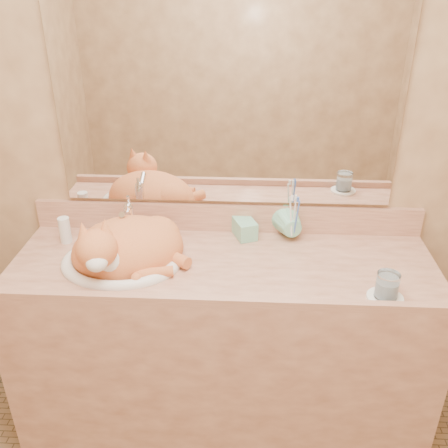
# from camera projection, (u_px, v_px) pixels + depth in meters

# --- Properties ---
(wall_back) EXTENTS (2.40, 0.02, 2.50)m
(wall_back) POSITION_uv_depth(u_px,v_px,m) (227.00, 138.00, 1.93)
(wall_back) COLOR #885F3E
(wall_back) RESTS_ON ground
(vanity_counter) EXTENTS (1.60, 0.55, 0.85)m
(vanity_counter) POSITION_uv_depth(u_px,v_px,m) (223.00, 350.00, 2.07)
(vanity_counter) COLOR #915641
(vanity_counter) RESTS_ON floor
(mirror) EXTENTS (1.30, 0.02, 0.80)m
(mirror) POSITION_uv_depth(u_px,v_px,m) (227.00, 103.00, 1.85)
(mirror) COLOR white
(mirror) RESTS_ON wall_back
(sink_basin) EXTENTS (0.49, 0.43, 0.14)m
(sink_basin) POSITION_uv_depth(u_px,v_px,m) (120.00, 247.00, 1.84)
(sink_basin) COLOR white
(sink_basin) RESTS_ON vanity_counter
(faucet) EXTENTS (0.08, 0.14, 0.18)m
(faucet) POSITION_uv_depth(u_px,v_px,m) (130.00, 221.00, 1.98)
(faucet) COLOR silver
(faucet) RESTS_ON vanity_counter
(cat) EXTENTS (0.53, 0.48, 0.23)m
(cat) POSITION_uv_depth(u_px,v_px,m) (125.00, 246.00, 1.85)
(cat) COLOR #C65D2D
(cat) RESTS_ON sink_basin
(soap_dispenser) EXTENTS (0.10, 0.10, 0.17)m
(soap_dispenser) POSITION_uv_depth(u_px,v_px,m) (250.00, 224.00, 1.97)
(soap_dispenser) COLOR #7CC6A4
(soap_dispenser) RESTS_ON vanity_counter
(toothbrush_cup) EXTENTS (0.15, 0.15, 0.11)m
(toothbrush_cup) POSITION_uv_depth(u_px,v_px,m) (293.00, 231.00, 1.98)
(toothbrush_cup) COLOR #7CC6A4
(toothbrush_cup) RESTS_ON vanity_counter
(toothbrushes) EXTENTS (0.03, 0.03, 0.21)m
(toothbrushes) POSITION_uv_depth(u_px,v_px,m) (294.00, 215.00, 1.95)
(toothbrushes) COLOR white
(toothbrushes) RESTS_ON toothbrush_cup
(saucer) EXTENTS (0.12, 0.12, 0.01)m
(saucer) POSITION_uv_depth(u_px,v_px,m) (385.00, 298.00, 1.67)
(saucer) COLOR white
(saucer) RESTS_ON vanity_counter
(water_glass) EXTENTS (0.08, 0.08, 0.09)m
(water_glass) POSITION_uv_depth(u_px,v_px,m) (387.00, 285.00, 1.65)
(water_glass) COLOR white
(water_glass) RESTS_ON saucer
(lotion_bottle) EXTENTS (0.04, 0.04, 0.11)m
(lotion_bottle) POSITION_uv_depth(u_px,v_px,m) (65.00, 230.00, 1.99)
(lotion_bottle) COLOR white
(lotion_bottle) RESTS_ON vanity_counter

